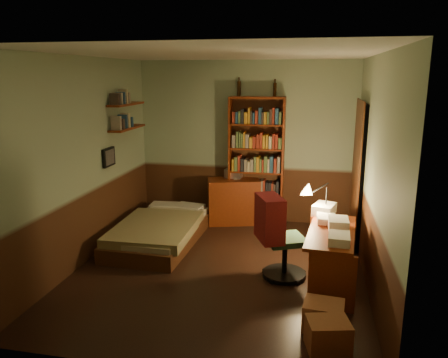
% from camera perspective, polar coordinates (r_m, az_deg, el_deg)
% --- Properties ---
extents(floor, '(3.50, 4.00, 0.02)m').
position_cam_1_polar(floor, '(5.60, -0.53, -11.71)').
color(floor, black).
rests_on(floor, ground).
extents(ceiling, '(3.50, 4.00, 0.02)m').
position_cam_1_polar(ceiling, '(5.07, -0.59, 16.16)').
color(ceiling, silver).
rests_on(ceiling, wall_back).
extents(wall_back, '(3.50, 0.02, 2.60)m').
position_cam_1_polar(wall_back, '(7.12, 2.86, 4.80)').
color(wall_back, '#90A787').
rests_on(wall_back, ground).
extents(wall_left, '(0.02, 4.00, 2.60)m').
position_cam_1_polar(wall_left, '(5.80, -17.82, 2.17)').
color(wall_left, '#90A787').
rests_on(wall_left, ground).
extents(wall_right, '(0.02, 4.00, 2.60)m').
position_cam_1_polar(wall_right, '(5.11, 19.11, 0.61)').
color(wall_right, '#90A787').
rests_on(wall_right, ground).
extents(wall_front, '(3.50, 0.02, 2.60)m').
position_cam_1_polar(wall_front, '(3.31, -7.95, -5.57)').
color(wall_front, '#90A787').
rests_on(wall_front, ground).
extents(doorway, '(0.06, 0.90, 2.00)m').
position_cam_1_polar(doorway, '(6.43, 17.15, 0.55)').
color(doorway, black).
rests_on(doorway, ground).
extents(door_trim, '(0.02, 0.98, 2.08)m').
position_cam_1_polar(door_trim, '(6.43, 16.84, 0.56)').
color(door_trim, '#482614').
rests_on(door_trim, ground).
extents(bed, '(1.07, 1.92, 0.56)m').
position_cam_1_polar(bed, '(6.41, -8.37, -5.74)').
color(bed, '#80915A').
rests_on(bed, ground).
extents(dresser, '(0.91, 0.62, 0.73)m').
position_cam_1_polar(dresser, '(7.11, 1.25, -2.91)').
color(dresser, maroon).
rests_on(dresser, ground).
extents(mini_stereo, '(0.29, 0.23, 0.14)m').
position_cam_1_polar(mini_stereo, '(7.13, 1.27, 0.76)').
color(mini_stereo, '#B2B2B7').
rests_on(mini_stereo, dresser).
extents(bookshelf, '(0.88, 0.29, 2.04)m').
position_cam_1_polar(bookshelf, '(6.99, 4.23, 2.29)').
color(bookshelf, maroon).
rests_on(bookshelf, ground).
extents(bottle_left, '(0.06, 0.06, 0.23)m').
position_cam_1_polar(bottle_left, '(7.01, 1.96, 11.71)').
color(bottle_left, black).
rests_on(bottle_left, bookshelf).
extents(bottle_right, '(0.06, 0.06, 0.21)m').
position_cam_1_polar(bottle_right, '(6.94, 6.65, 11.51)').
color(bottle_right, black).
rests_on(bottle_right, bookshelf).
extents(desk, '(0.62, 1.26, 0.65)m').
position_cam_1_polar(desk, '(5.23, 13.69, -9.94)').
color(desk, maroon).
rests_on(desk, ground).
extents(paper_stack, '(0.32, 0.38, 0.13)m').
position_cam_1_polar(paper_stack, '(5.67, 12.95, -3.85)').
color(paper_stack, silver).
rests_on(paper_stack, desk).
extents(desk_lamp, '(0.23, 0.23, 0.60)m').
position_cam_1_polar(desk_lamp, '(5.61, 13.27, -1.56)').
color(desk_lamp, black).
rests_on(desk_lamp, desk).
extents(office_chair, '(0.63, 0.60, 0.99)m').
position_cam_1_polar(office_chair, '(5.25, 8.01, -7.61)').
color(office_chair, '#2F5839').
rests_on(office_chair, ground).
extents(red_jacket, '(0.30, 0.48, 0.53)m').
position_cam_1_polar(red_jacket, '(4.98, 5.88, 0.43)').
color(red_jacket, maroon).
rests_on(red_jacket, office_chair).
extents(wall_shelf_lower, '(0.20, 0.90, 0.03)m').
position_cam_1_polar(wall_shelf_lower, '(6.67, -12.50, 6.51)').
color(wall_shelf_lower, maroon).
rests_on(wall_shelf_lower, wall_left).
extents(wall_shelf_upper, '(0.20, 0.90, 0.03)m').
position_cam_1_polar(wall_shelf_upper, '(6.64, -12.65, 9.51)').
color(wall_shelf_upper, maroon).
rests_on(wall_shelf_upper, wall_left).
extents(framed_picture, '(0.04, 0.32, 0.26)m').
position_cam_1_polar(framed_picture, '(6.31, -14.83, 2.78)').
color(framed_picture, black).
rests_on(framed_picture, wall_left).
extents(cardboard_box_a, '(0.43, 0.37, 0.27)m').
position_cam_1_polar(cardboard_box_a, '(4.19, 13.43, -19.21)').
color(cardboard_box_a, '#9B5C3A').
rests_on(cardboard_box_a, ground).
extents(cardboard_box_b, '(0.40, 0.35, 0.26)m').
position_cam_1_polar(cardboard_box_b, '(4.47, 12.85, -17.00)').
color(cardboard_box_b, '#9B5C3A').
rests_on(cardboard_box_b, ground).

